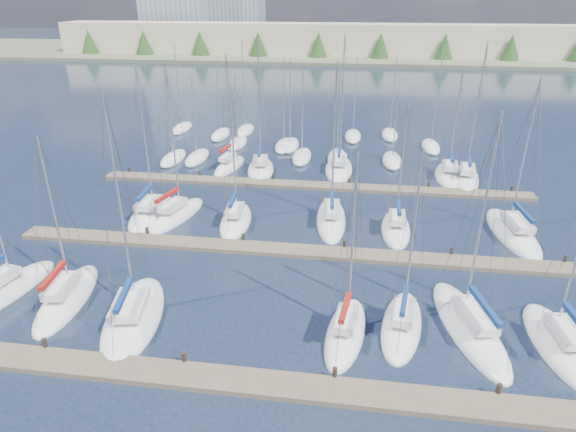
# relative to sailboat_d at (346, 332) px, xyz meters

# --- Properties ---
(ground) EXTENTS (400.00, 400.00, 0.00)m
(ground) POSITION_rel_sailboat_d_xyz_m (-4.44, 53.33, -0.19)
(ground) COLOR #1F293E
(ground) RESTS_ON ground
(dock_near) EXTENTS (44.00, 1.93, 1.10)m
(dock_near) POSITION_rel_sailboat_d_xyz_m (-4.44, -4.66, -0.04)
(dock_near) COLOR #6B5E4C
(dock_near) RESTS_ON ground
(dock_mid) EXTENTS (44.00, 1.93, 1.10)m
(dock_mid) POSITION_rel_sailboat_d_xyz_m (-4.44, 9.34, -0.04)
(dock_mid) COLOR #6B5E4C
(dock_mid) RESTS_ON ground
(dock_far) EXTENTS (44.00, 1.93, 1.10)m
(dock_far) POSITION_rel_sailboat_d_xyz_m (-4.44, 23.34, -0.04)
(dock_far) COLOR #6B5E4C
(dock_far) RESTS_ON ground
(sailboat_d) EXTENTS (3.05, 7.17, 11.67)m
(sailboat_d) POSITION_rel_sailboat_d_xyz_m (0.00, 0.00, 0.00)
(sailboat_d) COLOR white
(sailboat_d) RESTS_ON ground
(sailboat_f) EXTENTS (4.63, 9.92, 13.55)m
(sailboat_f) POSITION_rel_sailboat_d_xyz_m (7.23, 1.58, -0.01)
(sailboat_f) COLOR white
(sailboat_f) RESTS_ON ground
(sailboat_c) EXTENTS (4.93, 9.30, 14.56)m
(sailboat_c) POSITION_rel_sailboat_d_xyz_m (-12.87, -0.31, -0.01)
(sailboat_c) COLOR white
(sailboat_c) RESTS_ON ground
(sailboat_h) EXTENTS (3.62, 8.37, 13.73)m
(sailboat_h) POSITION_rel_sailboat_d_xyz_m (-17.87, 14.40, -0.01)
(sailboat_h) COLOR white
(sailboat_h) RESTS_ON ground
(sailboat_r) EXTENTS (4.13, 9.37, 14.69)m
(sailboat_r) POSITION_rel_sailboat_d_xyz_m (11.90, 27.77, -0.00)
(sailboat_r) COLOR white
(sailboat_r) RESTS_ON ground
(sailboat_e) EXTENTS (3.42, 7.43, 11.65)m
(sailboat_e) POSITION_rel_sailboat_d_xyz_m (3.29, 1.14, -0.00)
(sailboat_e) COLOR white
(sailboat_e) RESTS_ON ground
(sailboat_g) EXTENTS (3.32, 7.98, 13.10)m
(sailboat_g) POSITION_rel_sailboat_d_xyz_m (11.95, 0.66, -0.01)
(sailboat_g) COLOR white
(sailboat_g) RESTS_ON ground
(sailboat_o) EXTENTS (3.98, 8.27, 14.82)m
(sailboat_o) POSITION_rel_sailboat_d_xyz_m (-10.43, 27.51, 0.00)
(sailboat_o) COLOR white
(sailboat_o) RESTS_ON ground
(sailboat_j) EXTENTS (3.15, 7.52, 12.50)m
(sailboat_j) POSITION_rel_sailboat_d_xyz_m (-9.97, 13.91, -0.01)
(sailboat_j) COLOR white
(sailboat_j) RESTS_ON ground
(sailboat_b) EXTENTS (3.66, 8.49, 11.46)m
(sailboat_b) POSITION_rel_sailboat_d_xyz_m (-18.00, 0.96, -0.02)
(sailboat_b) COLOR white
(sailboat_b) RESTS_ON ground
(sailboat_p) EXTENTS (3.17, 9.12, 15.16)m
(sailboat_p) POSITION_rel_sailboat_d_xyz_m (-1.73, 29.00, -0.01)
(sailboat_p) COLOR white
(sailboat_p) RESTS_ON ground
(sailboat_i) EXTENTS (4.10, 8.57, 13.55)m
(sailboat_i) POSITION_rel_sailboat_d_xyz_m (-15.45, 14.20, 0.00)
(sailboat_i) COLOR white
(sailboat_i) RESTS_ON ground
(sailboat_l) EXTENTS (2.63, 7.38, 11.33)m
(sailboat_l) POSITION_rel_sailboat_d_xyz_m (3.72, 14.32, -0.01)
(sailboat_l) COLOR white
(sailboat_l) RESTS_ON ground
(sailboat_m) EXTENTS (3.82, 9.86, 13.23)m
(sailboat_m) POSITION_rel_sailboat_d_xyz_m (13.24, 14.92, -0.02)
(sailboat_m) COLOR white
(sailboat_m) RESTS_ON ground
(sailboat_q) EXTENTS (3.67, 8.34, 11.79)m
(sailboat_q) POSITION_rel_sailboat_d_xyz_m (10.19, 28.54, -0.02)
(sailboat_q) COLOR white
(sailboat_q) RESTS_ON ground
(sailboat_k) EXTENTS (3.10, 9.48, 14.08)m
(sailboat_k) POSITION_rel_sailboat_d_xyz_m (-1.79, 15.50, -0.00)
(sailboat_k) COLOR white
(sailboat_k) RESTS_ON ground
(sailboat_n) EXTENTS (3.22, 7.46, 13.20)m
(sailboat_n) POSITION_rel_sailboat_d_xyz_m (-14.18, 28.09, 0.01)
(sailboat_n) COLOR white
(sailboat_n) RESTS_ON ground
(sailboat_a) EXTENTS (3.88, 8.68, 12.05)m
(sailboat_a) POSITION_rel_sailboat_d_xyz_m (-22.49, 1.07, -0.01)
(sailboat_a) COLOR white
(sailboat_a) RESTS_ON ground
(distant_boats) EXTENTS (36.93, 20.75, 13.30)m
(distant_boats) POSITION_rel_sailboat_d_xyz_m (-8.78, 37.09, 0.10)
(distant_boats) COLOR #9EA0A5
(distant_boats) RESTS_ON ground
(shoreline) EXTENTS (400.00, 60.00, 38.00)m
(shoreline) POSITION_rel_sailboat_d_xyz_m (-17.73, 143.10, 7.25)
(shoreline) COLOR #666B51
(shoreline) RESTS_ON ground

